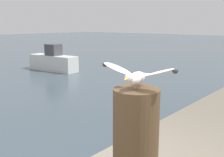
# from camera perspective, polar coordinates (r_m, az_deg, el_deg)

# --- Properties ---
(mooring_post) EXTENTS (0.37, 0.37, 0.79)m
(mooring_post) POSITION_cam_1_polar(r_m,az_deg,el_deg) (2.25, 4.98, -12.04)
(mooring_post) COLOR #4C3823
(mooring_post) RESTS_ON harbor_quay
(seagull) EXTENTS (0.39, 0.63, 0.20)m
(seagull) POSITION_cam_1_polar(r_m,az_deg,el_deg) (2.10, 5.18, 0.72)
(seagull) COLOR tan
(seagull) RESTS_ON mooring_post
(boat_white) EXTENTS (1.17, 3.82, 1.52)m
(boat_white) POSITION_cam_1_polar(r_m,az_deg,el_deg) (16.33, -12.81, 3.58)
(boat_white) COLOR silver
(boat_white) RESTS_ON ground_plane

